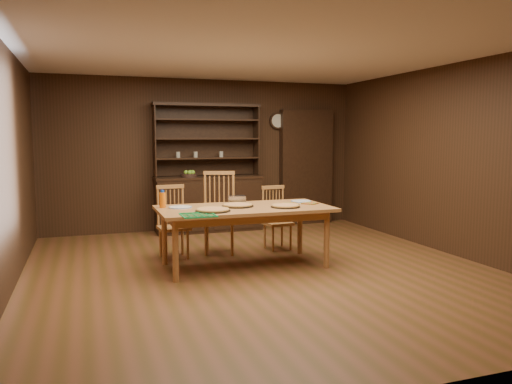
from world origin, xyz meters
name	(u,v)px	position (x,y,z in m)	size (l,w,h in m)	color
floor	(263,271)	(0.00, 0.00, 0.00)	(6.00, 6.00, 0.00)	brown
room_shell	(263,140)	(0.00, 0.00, 1.58)	(6.00, 6.00, 6.00)	white
china_hutch	(208,196)	(0.00, 2.75, 0.60)	(1.84, 0.52, 2.17)	black
doorway	(306,167)	(1.90, 2.90, 1.05)	(1.00, 0.18, 2.10)	black
wall_clock	(278,121)	(1.35, 2.96, 1.90)	(0.30, 0.05, 0.30)	black
dining_table	(244,213)	(-0.14, 0.28, 0.68)	(2.12, 1.06, 0.75)	#A66C39
chair_left	(172,219)	(-0.90, 1.07, 0.51)	(0.42, 0.41, 0.97)	#C38442
chair_center	(219,209)	(-0.23, 1.15, 0.60)	(0.57, 0.55, 1.13)	#C38442
chair_right	(276,216)	(0.59, 1.09, 0.48)	(0.41, 0.39, 0.91)	#C38442
pizza_left	(213,210)	(-0.60, 0.05, 0.77)	(0.41, 0.41, 0.04)	black
pizza_right	(285,206)	(0.33, 0.09, 0.77)	(0.36, 0.36, 0.04)	black
pizza_center	(238,205)	(-0.21, 0.34, 0.77)	(0.40, 0.40, 0.04)	black
cooling_rack	(198,215)	(-0.83, -0.20, 0.76)	(0.36, 0.36, 0.02)	#0B9743
plate_left	(180,207)	(-0.90, 0.45, 0.76)	(0.29, 0.29, 0.02)	white
plate_right	(301,201)	(0.72, 0.49, 0.76)	(0.27, 0.27, 0.02)	white
foil_dish	(237,199)	(-0.11, 0.69, 0.80)	(0.23, 0.17, 0.09)	white
juice_bottle	(163,200)	(-1.11, 0.55, 0.85)	(0.08, 0.08, 0.22)	orange
pot_holder_a	(310,203)	(0.75, 0.28, 0.76)	(0.18, 0.18, 0.01)	red
pot_holder_b	(289,204)	(0.48, 0.31, 0.76)	(0.21, 0.21, 0.02)	red
fruit_bowl	(189,175)	(-0.34, 2.69, 0.98)	(0.28, 0.28, 0.12)	black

